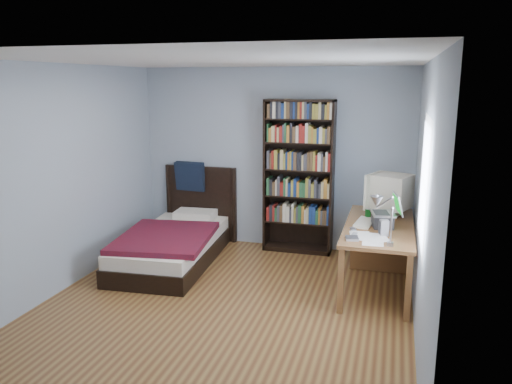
# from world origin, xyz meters

# --- Properties ---
(room) EXTENTS (4.20, 4.24, 2.50)m
(room) POSITION_xyz_m (0.03, -0.00, 1.25)
(room) COLOR brown
(room) RESTS_ON ground
(desk) EXTENTS (0.75, 1.72, 0.73)m
(desk) POSITION_xyz_m (1.51, 1.44, 0.42)
(desk) COLOR brown
(desk) RESTS_ON floor
(crt_monitor) EXTENTS (0.58, 0.53, 0.51)m
(crt_monitor) POSITION_xyz_m (1.59, 1.43, 1.02)
(crt_monitor) COLOR beige
(crt_monitor) RESTS_ON desk
(laptop) EXTENTS (0.37, 0.36, 0.39)m
(laptop) POSITION_xyz_m (1.56, 0.88, 0.84)
(laptop) COLOR #2D2D30
(laptop) RESTS_ON desk
(desk_lamp) EXTENTS (0.23, 0.50, 0.59)m
(desk_lamp) POSITION_xyz_m (1.52, -0.12, 1.21)
(desk_lamp) COLOR #99999E
(desk_lamp) RESTS_ON desk
(keyboard) EXTENTS (0.23, 0.45, 0.04)m
(keyboard) POSITION_xyz_m (1.34, 0.95, 0.74)
(keyboard) COLOR beige
(keyboard) RESTS_ON desk
(speaker) EXTENTS (0.10, 0.10, 0.17)m
(speaker) POSITION_xyz_m (1.56, 0.57, 0.81)
(speaker) COLOR gray
(speaker) RESTS_ON desk
(soda_can) EXTENTS (0.07, 0.07, 0.12)m
(soda_can) POSITION_xyz_m (1.36, 1.17, 0.79)
(soda_can) COLOR #07390F
(soda_can) RESTS_ON desk
(mouse) EXTENTS (0.06, 0.10, 0.04)m
(mouse) POSITION_xyz_m (1.50, 1.29, 0.75)
(mouse) COLOR silver
(mouse) RESTS_ON desk
(phone_silver) EXTENTS (0.08, 0.11, 0.02)m
(phone_silver) POSITION_xyz_m (1.24, 0.68, 0.74)
(phone_silver) COLOR #B6B6BB
(phone_silver) RESTS_ON desk
(phone_grey) EXTENTS (0.06, 0.10, 0.02)m
(phone_grey) POSITION_xyz_m (1.27, 0.49, 0.74)
(phone_grey) COLOR gray
(phone_grey) RESTS_ON desk
(external_drive) EXTENTS (0.15, 0.15, 0.03)m
(external_drive) POSITION_xyz_m (1.26, 0.34, 0.74)
(external_drive) COLOR gray
(external_drive) RESTS_ON desk
(bookshelf) EXTENTS (0.93, 0.30, 2.08)m
(bookshelf) POSITION_xyz_m (0.39, 1.94, 1.04)
(bookshelf) COLOR black
(bookshelf) RESTS_ON floor
(bed) EXTENTS (1.26, 2.14, 1.16)m
(bed) POSITION_xyz_m (-1.09, 1.13, 0.25)
(bed) COLOR black
(bed) RESTS_ON floor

